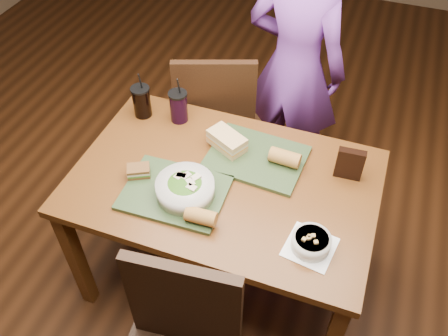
{
  "coord_description": "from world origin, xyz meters",
  "views": [
    {
      "loc": [
        0.47,
        -1.3,
        2.25
      ],
      "look_at": [
        0.0,
        0.0,
        0.82
      ],
      "focal_mm": 38.0,
      "sensor_mm": 36.0,
      "label": 1
    }
  ],
  "objects_px": {
    "chair_far": "(222,119)",
    "sandwich_near": "(139,171)",
    "salad_bowl": "(185,188)",
    "chip_bag": "(350,164)",
    "dining_table": "(224,193)",
    "sandwich_far": "(227,141)",
    "baguette_near": "(201,216)",
    "baguette_far": "(285,158)",
    "cup_cola": "(142,101)",
    "tray_near": "(175,193)",
    "tray_far": "(256,158)",
    "diner": "(295,68)",
    "soup_bowl": "(311,242)",
    "cup_berry": "(179,106)"
  },
  "relations": [
    {
      "from": "chip_bag",
      "to": "baguette_far",
      "type": "bearing_deg",
      "value": -176.48
    },
    {
      "from": "soup_bowl",
      "to": "cup_berry",
      "type": "distance_m",
      "value": 0.93
    },
    {
      "from": "chip_bag",
      "to": "tray_near",
      "type": "bearing_deg",
      "value": -155.58
    },
    {
      "from": "tray_far",
      "to": "salad_bowl",
      "type": "height_order",
      "value": "salad_bowl"
    },
    {
      "from": "dining_table",
      "to": "sandwich_far",
      "type": "bearing_deg",
      "value": 106.15
    },
    {
      "from": "baguette_far",
      "to": "cup_cola",
      "type": "bearing_deg",
      "value": 171.76
    },
    {
      "from": "cup_berry",
      "to": "dining_table",
      "type": "bearing_deg",
      "value": -41.39
    },
    {
      "from": "cup_berry",
      "to": "tray_far",
      "type": "bearing_deg",
      "value": -17.18
    },
    {
      "from": "sandwich_near",
      "to": "tray_far",
      "type": "bearing_deg",
      "value": 32.53
    },
    {
      "from": "soup_bowl",
      "to": "baguette_near",
      "type": "relative_size",
      "value": 1.66
    },
    {
      "from": "sandwich_far",
      "to": "cup_berry",
      "type": "distance_m",
      "value": 0.31
    },
    {
      "from": "diner",
      "to": "tray_near",
      "type": "bearing_deg",
      "value": 85.96
    },
    {
      "from": "salad_bowl",
      "to": "tray_near",
      "type": "bearing_deg",
      "value": -179.35
    },
    {
      "from": "baguette_near",
      "to": "baguette_far",
      "type": "xyz_separation_m",
      "value": [
        0.22,
        0.42,
        0.0
      ]
    },
    {
      "from": "tray_near",
      "to": "tray_far",
      "type": "distance_m",
      "value": 0.41
    },
    {
      "from": "soup_bowl",
      "to": "sandwich_far",
      "type": "relative_size",
      "value": 1.01
    },
    {
      "from": "soup_bowl",
      "to": "cup_berry",
      "type": "relative_size",
      "value": 0.83
    },
    {
      "from": "salad_bowl",
      "to": "sandwich_near",
      "type": "bearing_deg",
      "value": 171.61
    },
    {
      "from": "dining_table",
      "to": "baguette_near",
      "type": "bearing_deg",
      "value": -90.32
    },
    {
      "from": "baguette_far",
      "to": "chip_bag",
      "type": "relative_size",
      "value": 0.9
    },
    {
      "from": "sandwich_far",
      "to": "dining_table",
      "type": "bearing_deg",
      "value": -73.85
    },
    {
      "from": "chip_bag",
      "to": "cup_cola",
      "type": "bearing_deg",
      "value": 172.22
    },
    {
      "from": "cup_berry",
      "to": "tray_near",
      "type": "bearing_deg",
      "value": -68.48
    },
    {
      "from": "sandwich_near",
      "to": "sandwich_far",
      "type": "relative_size",
      "value": 0.57
    },
    {
      "from": "salad_bowl",
      "to": "baguette_far",
      "type": "distance_m",
      "value": 0.46
    },
    {
      "from": "salad_bowl",
      "to": "soup_bowl",
      "type": "relative_size",
      "value": 1.18
    },
    {
      "from": "baguette_far",
      "to": "chip_bag",
      "type": "height_order",
      "value": "chip_bag"
    },
    {
      "from": "baguette_near",
      "to": "chip_bag",
      "type": "bearing_deg",
      "value": 42.82
    },
    {
      "from": "dining_table",
      "to": "cup_cola",
      "type": "distance_m",
      "value": 0.61
    },
    {
      "from": "salad_bowl",
      "to": "sandwich_far",
      "type": "bearing_deg",
      "value": 79.31
    },
    {
      "from": "diner",
      "to": "baguette_far",
      "type": "relative_size",
      "value": 11.53
    },
    {
      "from": "soup_bowl",
      "to": "salad_bowl",
      "type": "bearing_deg",
      "value": 172.73
    },
    {
      "from": "chair_far",
      "to": "sandwich_near",
      "type": "xyz_separation_m",
      "value": [
        -0.11,
        -0.72,
        0.25
      ]
    },
    {
      "from": "chair_far",
      "to": "chip_bag",
      "type": "relative_size",
      "value": 6.51
    },
    {
      "from": "sandwich_far",
      "to": "tray_near",
      "type": "bearing_deg",
      "value": -108.73
    },
    {
      "from": "soup_bowl",
      "to": "baguette_near",
      "type": "xyz_separation_m",
      "value": [
        -0.43,
        -0.04,
        0.02
      ]
    },
    {
      "from": "dining_table",
      "to": "sandwich_far",
      "type": "distance_m",
      "value": 0.24
    },
    {
      "from": "chair_far",
      "to": "sandwich_near",
      "type": "relative_size",
      "value": 8.57
    },
    {
      "from": "dining_table",
      "to": "diner",
      "type": "bearing_deg",
      "value": 84.37
    },
    {
      "from": "cup_cola",
      "to": "dining_table",
      "type": "bearing_deg",
      "value": -27.62
    },
    {
      "from": "dining_table",
      "to": "soup_bowl",
      "type": "bearing_deg",
      "value": -27.01
    },
    {
      "from": "salad_bowl",
      "to": "cup_berry",
      "type": "distance_m",
      "value": 0.5
    },
    {
      "from": "chair_far",
      "to": "diner",
      "type": "relative_size",
      "value": 0.63
    },
    {
      "from": "tray_near",
      "to": "cup_cola",
      "type": "xyz_separation_m",
      "value": [
        -0.36,
        0.42,
        0.07
      ]
    },
    {
      "from": "diner",
      "to": "cup_cola",
      "type": "height_order",
      "value": "diner"
    },
    {
      "from": "tray_near",
      "to": "baguette_far",
      "type": "distance_m",
      "value": 0.5
    },
    {
      "from": "tray_far",
      "to": "baguette_near",
      "type": "xyz_separation_m",
      "value": [
        -0.1,
        -0.42,
        0.04
      ]
    },
    {
      "from": "chip_bag",
      "to": "dining_table",
      "type": "bearing_deg",
      "value": -161.47
    },
    {
      "from": "soup_bowl",
      "to": "cup_cola",
      "type": "height_order",
      "value": "cup_cola"
    },
    {
      "from": "salad_bowl",
      "to": "chip_bag",
      "type": "relative_size",
      "value": 1.6
    }
  ]
}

